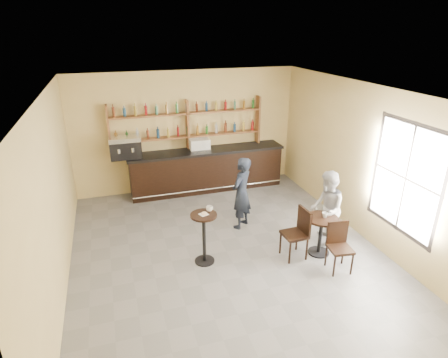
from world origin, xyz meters
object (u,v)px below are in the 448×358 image
object	(u,v)px
pedestal_table	(204,238)
cafe_table	(320,236)
chair_south	(340,248)
chair_west	(294,234)
bar_counter	(207,170)
espresso_machine	(125,147)
patron_second	(326,209)
man_main	(241,193)
pastry_case	(199,145)

from	to	relation	value
pedestal_table	cafe_table	size ratio (longest dim) A/B	1.28
pedestal_table	chair_south	world-z (taller)	pedestal_table
chair_west	bar_counter	bearing A→B (deg)	-171.34
cafe_table	chair_west	world-z (taller)	chair_west
espresso_machine	patron_second	distance (m)	5.09
man_main	chair_west	world-z (taller)	man_main
patron_second	pastry_case	bearing A→B (deg)	-127.47
man_main	cafe_table	world-z (taller)	man_main
espresso_machine	chair_south	size ratio (longest dim) A/B	0.82
espresso_machine	pastry_case	bearing A→B (deg)	-0.63
pastry_case	cafe_table	size ratio (longest dim) A/B	0.67
cafe_table	chair_west	distance (m)	0.56
man_main	chair_west	xyz separation A→B (m)	(0.57, -1.45, -0.32)
espresso_machine	chair_south	world-z (taller)	espresso_machine
bar_counter	cafe_table	world-z (taller)	bar_counter
bar_counter	pastry_case	size ratio (longest dim) A/B	7.81
pastry_case	cafe_table	distance (m)	4.15
pedestal_table	cafe_table	xyz separation A→B (m)	(2.26, -0.41, -0.11)
espresso_machine	chair_west	size ratio (longest dim) A/B	0.75
chair_west	chair_south	world-z (taller)	chair_west
cafe_table	pastry_case	bearing A→B (deg)	111.84
pastry_case	man_main	xyz separation A→B (m)	(0.38, -2.26, -0.48)
man_main	chair_south	size ratio (longest dim) A/B	1.76
bar_counter	chair_west	distance (m)	3.78
bar_counter	pedestal_table	world-z (taller)	bar_counter
pastry_case	man_main	size ratio (longest dim) A/B	0.33
bar_counter	chair_south	distance (m)	4.56
bar_counter	chair_south	size ratio (longest dim) A/B	4.52
patron_second	espresso_machine	bearing A→B (deg)	-107.91
pastry_case	chair_south	world-z (taller)	pastry_case
man_main	pedestal_table	bearing A→B (deg)	2.91
pedestal_table	espresso_machine	bearing A→B (deg)	108.91
patron_second	chair_south	bearing A→B (deg)	10.80
pedestal_table	chair_west	distance (m)	1.75
patron_second	pedestal_table	bearing A→B (deg)	-67.02
cafe_table	patron_second	size ratio (longest dim) A/B	0.50
chair_south	patron_second	distance (m)	1.00
chair_west	chair_south	size ratio (longest dim) A/B	1.09
man_main	patron_second	distance (m)	1.84
cafe_table	patron_second	world-z (taller)	patron_second
bar_counter	chair_west	world-z (taller)	bar_counter
pastry_case	chair_south	size ratio (longest dim) A/B	0.58
bar_counter	pastry_case	bearing A→B (deg)	180.00
chair_west	chair_south	distance (m)	0.89
espresso_machine	patron_second	bearing A→B (deg)	-43.64
cafe_table	patron_second	xyz separation A→B (m)	(0.28, 0.31, 0.40)
chair_south	espresso_machine	bearing A→B (deg)	135.36
espresso_machine	chair_west	distance (m)	4.77
bar_counter	patron_second	distance (m)	3.80
espresso_machine	chair_south	bearing A→B (deg)	-52.18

